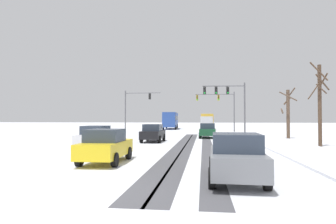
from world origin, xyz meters
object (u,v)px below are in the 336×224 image
object	(u,v)px
car_grey_fifth	(236,157)
bare_tree_sidewalk_mid	(320,102)
bus_oncoming	(171,119)
box_truck_delivery	(207,121)
traffic_signal_far_left	(135,104)
car_black_second	(153,133)
traffic_signal_near_right	(228,97)
car_dark_green_lead	(208,130)
car_yellow_cab_fourth	(106,146)
bare_tree_sidewalk_far	(288,112)
traffic_signal_far_right	(220,103)
car_white_third	(96,137)

from	to	relation	value
car_grey_fifth	bare_tree_sidewalk_mid	distance (m)	15.53
bus_oncoming	box_truck_delivery	distance (m)	9.32
traffic_signal_far_left	car_grey_fifth	size ratio (longest dim) A/B	1.57
traffic_signal_far_left	bus_oncoming	xyz separation A→B (m)	(3.79, 15.85, -2.41)
car_black_second	bare_tree_sidewalk_mid	distance (m)	14.02
traffic_signal_far_left	bare_tree_sidewalk_mid	world-z (taller)	traffic_signal_far_left
traffic_signal_near_right	car_dark_green_lead	distance (m)	5.65
car_yellow_cab_fourth	box_truck_delivery	distance (m)	40.85
car_grey_fifth	box_truck_delivery	size ratio (longest dim) A/B	0.55
traffic_signal_far_left	box_truck_delivery	xyz separation A→B (m)	(11.27, 10.30, -2.77)
car_yellow_cab_fourth	bare_tree_sidewalk_mid	world-z (taller)	bare_tree_sidewalk_mid
bus_oncoming	bare_tree_sidewalk_far	xyz separation A→B (m)	(15.81, -27.05, 0.86)
traffic_signal_far_right	car_yellow_cab_fourth	xyz separation A→B (m)	(-7.46, -34.11, -3.84)
box_truck_delivery	bare_tree_sidewalk_mid	distance (m)	31.78
bus_oncoming	bare_tree_sidewalk_far	world-z (taller)	bare_tree_sidewalk_far
car_dark_green_lead	car_yellow_cab_fourth	world-z (taller)	same
bare_tree_sidewalk_mid	car_grey_fifth	bearing A→B (deg)	-120.44
car_dark_green_lead	car_white_third	xyz separation A→B (m)	(-8.11, -12.42, 0.00)
bare_tree_sidewalk_mid	car_yellow_cab_fourth	bearing A→B (deg)	-144.11
car_black_second	car_white_third	distance (m)	6.99
traffic_signal_near_right	bus_oncoming	distance (m)	26.03
traffic_signal_far_right	bus_oncoming	world-z (taller)	traffic_signal_far_right
traffic_signal_near_right	bus_oncoming	xyz separation A→B (m)	(-9.68, 24.00, -2.77)
bare_tree_sidewalk_mid	bare_tree_sidewalk_far	world-z (taller)	bare_tree_sidewalk_mid
bus_oncoming	bare_tree_sidewalk_mid	distance (m)	39.46
traffic_signal_far_left	car_dark_green_lead	bearing A→B (deg)	-45.90
car_grey_fifth	bus_oncoming	world-z (taller)	bus_oncoming
car_black_second	bare_tree_sidewalk_far	world-z (taller)	bare_tree_sidewalk_far
traffic_signal_far_right	bare_tree_sidewalk_far	xyz separation A→B (m)	(6.31, -15.13, -1.80)
car_grey_fifth	car_yellow_cab_fourth	bearing A→B (deg)	149.61
bus_oncoming	bare_tree_sidewalk_far	distance (m)	31.34
traffic_signal_near_right	car_dark_green_lead	bearing A→B (deg)	-127.72
car_yellow_cab_fourth	car_dark_green_lead	bearing A→B (deg)	74.67
traffic_signal_far_left	traffic_signal_far_right	bearing A→B (deg)	16.48
car_black_second	car_white_third	xyz separation A→B (m)	(-3.03, -6.30, 0.00)
car_grey_fifth	bare_tree_sidewalk_mid	size ratio (longest dim) A/B	0.64
car_white_third	bus_oncoming	bearing A→B (deg)	88.70
traffic_signal_near_right	bus_oncoming	world-z (taller)	traffic_signal_near_right
traffic_signal_far_right	bare_tree_sidewalk_mid	world-z (taller)	traffic_signal_far_right
traffic_signal_far_right	car_black_second	xyz separation A→B (m)	(-7.38, -21.40, -3.84)
box_truck_delivery	bare_tree_sidewalk_far	bearing A→B (deg)	-68.81
traffic_signal_far_right	car_black_second	bearing A→B (deg)	-109.02
traffic_signal_far_left	car_dark_green_lead	world-z (taller)	traffic_signal_far_left
bare_tree_sidewalk_mid	bare_tree_sidewalk_far	xyz separation A→B (m)	(0.21, 9.17, -0.56)
car_white_third	car_grey_fifth	world-z (taller)	same
bus_oncoming	traffic_signal_near_right	bearing A→B (deg)	-68.03
bare_tree_sidewalk_mid	car_black_second	bearing A→B (deg)	167.85
box_truck_delivery	bare_tree_sidewalk_far	xyz separation A→B (m)	(8.33, -21.50, 1.22)
traffic_signal_far_left	car_yellow_cab_fourth	size ratio (longest dim) A/B	1.57
car_yellow_cab_fourth	car_black_second	bearing A→B (deg)	89.63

